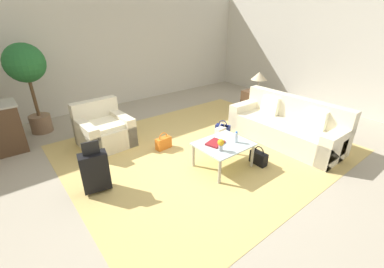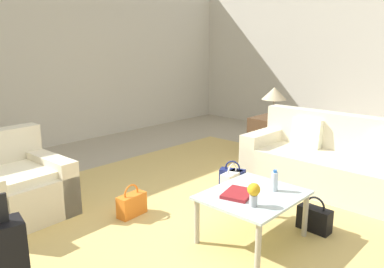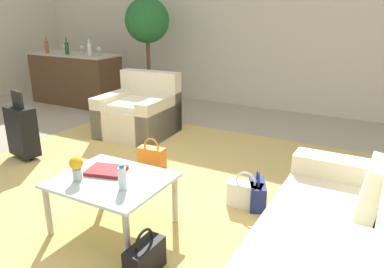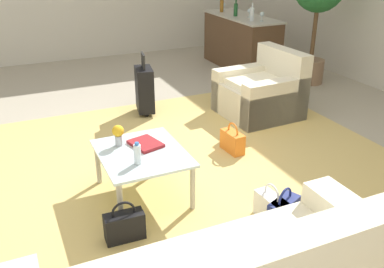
% 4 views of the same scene
% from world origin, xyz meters
% --- Properties ---
extents(ground_plane, '(12.00, 12.00, 0.00)m').
position_xyz_m(ground_plane, '(0.00, 0.00, 0.00)').
color(ground_plane, '#A89E89').
extents(wall_back, '(10.24, 0.12, 3.10)m').
position_xyz_m(wall_back, '(0.00, 4.06, 1.55)').
color(wall_back, beige).
rests_on(wall_back, ground).
extents(wall_right, '(0.12, 8.00, 3.10)m').
position_xyz_m(wall_right, '(5.06, 0.00, 1.55)').
color(wall_right, beige).
rests_on(wall_right, ground).
extents(area_rug, '(5.20, 4.40, 0.01)m').
position_xyz_m(area_rug, '(0.60, 0.20, 0.00)').
color(area_rug, tan).
rests_on(area_rug, ground).
extents(couch, '(0.91, 2.34, 0.93)m').
position_xyz_m(couch, '(2.20, -0.60, 0.31)').
color(couch, beige).
rests_on(couch, ground).
extents(armchair, '(0.99, 1.00, 0.89)m').
position_xyz_m(armchair, '(-0.90, 1.67, 0.30)').
color(armchair, beige).
rests_on(armchair, ground).
extents(coffee_table, '(0.90, 0.76, 0.46)m').
position_xyz_m(coffee_table, '(0.40, -0.50, 0.40)').
color(coffee_table, silver).
rests_on(coffee_table, ground).
extents(water_bottle, '(0.06, 0.06, 0.20)m').
position_xyz_m(water_bottle, '(0.60, -0.60, 0.55)').
color(water_bottle, silver).
rests_on(water_bottle, coffee_table).
extents(coffee_table_book, '(0.36, 0.31, 0.03)m').
position_xyz_m(coffee_table_book, '(0.28, -0.42, 0.48)').
color(coffee_table_book, maroon).
rests_on(coffee_table_book, coffee_table).
extents(flower_vase, '(0.11, 0.11, 0.21)m').
position_xyz_m(flower_vase, '(0.18, -0.65, 0.58)').
color(flower_vase, '#B2B7BC').
rests_on(flower_vase, coffee_table).
extents(side_table, '(0.63, 0.63, 0.57)m').
position_xyz_m(side_table, '(3.20, 1.00, 0.28)').
color(side_table, '#513823').
rests_on(side_table, ground).
extents(table_lamp, '(0.42, 0.42, 0.52)m').
position_xyz_m(table_lamp, '(3.20, 1.00, 0.98)').
color(table_lamp, '#ADA899').
rests_on(table_lamp, side_table).
extents(handbag_white, '(0.33, 0.16, 0.36)m').
position_xyz_m(handbag_white, '(1.24, 0.37, 0.13)').
color(handbag_white, white).
rests_on(handbag_white, ground).
extents(handbag_black, '(0.15, 0.33, 0.36)m').
position_xyz_m(handbag_black, '(0.97, -0.85, 0.13)').
color(handbag_black, black).
rests_on(handbag_black, ground).
extents(handbag_navy, '(0.26, 0.35, 0.36)m').
position_xyz_m(handbag_navy, '(1.33, 0.44, 0.13)').
color(handbag_navy, navy).
rests_on(handbag_navy, ground).
extents(handbag_orange, '(0.33, 0.16, 0.36)m').
position_xyz_m(handbag_orange, '(-0.06, 0.72, 0.13)').
color(handbag_orange, orange).
rests_on(handbag_orange, ground).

